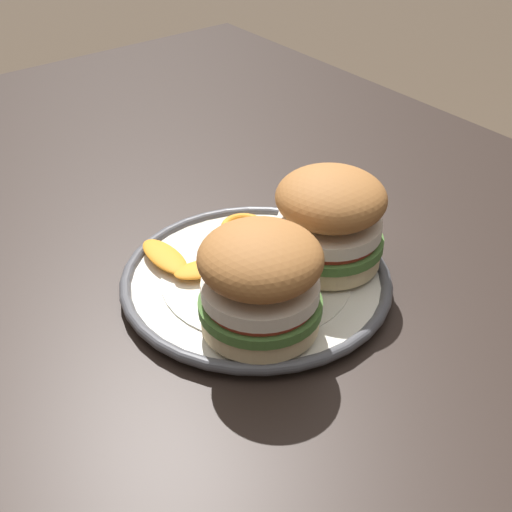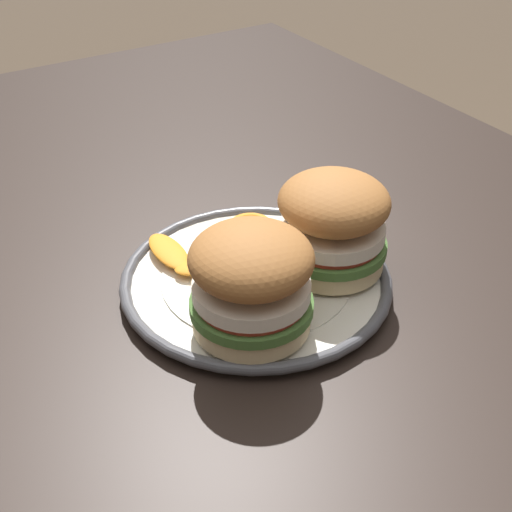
% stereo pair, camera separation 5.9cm
% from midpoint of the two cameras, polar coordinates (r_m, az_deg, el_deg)
% --- Properties ---
extents(dining_table, '(1.41, 1.09, 0.73)m').
position_cam_midpoint_polar(dining_table, '(0.80, -2.09, -6.40)').
color(dining_table, black).
rests_on(dining_table, ground).
extents(dinner_plate, '(0.28, 0.28, 0.02)m').
position_cam_midpoint_polar(dinner_plate, '(0.73, 2.33, -2.05)').
color(dinner_plate, silver).
rests_on(dinner_plate, dining_table).
extents(sandwich_half_left, '(0.14, 0.14, 0.10)m').
position_cam_midpoint_polar(sandwich_half_left, '(0.72, 8.51, 2.64)').
color(sandwich_half_left, beige).
rests_on(sandwich_half_left, dinner_plate).
extents(sandwich_half_right, '(0.12, 0.12, 0.10)m').
position_cam_midpoint_polar(sandwich_half_right, '(0.63, 2.32, -2.01)').
color(sandwich_half_right, beige).
rests_on(sandwich_half_right, dinner_plate).
extents(orange_peel_curled, '(0.07, 0.07, 0.01)m').
position_cam_midpoint_polar(orange_peel_curled, '(0.79, 1.73, 2.29)').
color(orange_peel_curled, orange).
rests_on(orange_peel_curled, dinner_plate).
extents(orange_peel_strip_long, '(0.05, 0.07, 0.01)m').
position_cam_midpoint_polar(orange_peel_strip_long, '(0.73, -1.68, -0.80)').
color(orange_peel_strip_long, orange).
rests_on(orange_peel_strip_long, dinner_plate).
extents(orange_peel_strip_short, '(0.08, 0.03, 0.01)m').
position_cam_midpoint_polar(orange_peel_strip_short, '(0.75, -4.77, 0.33)').
color(orange_peel_strip_short, orange).
rests_on(orange_peel_strip_short, dinner_plate).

